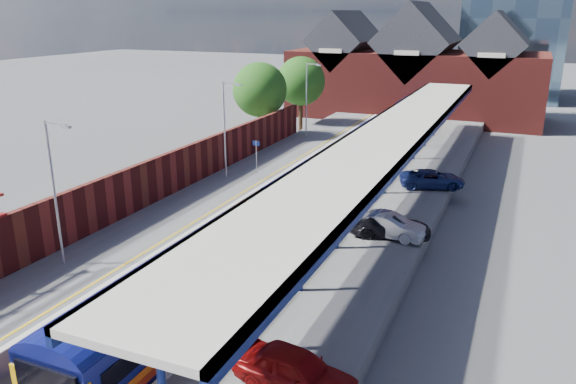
% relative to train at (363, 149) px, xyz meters
% --- Properties ---
extents(ground, '(240.00, 240.00, 0.00)m').
position_rel_train_xyz_m(ground, '(-1.49, -0.13, -2.12)').
color(ground, '#5B5B5E').
rests_on(ground, ground).
extents(ballast_bed, '(6.00, 76.00, 0.06)m').
position_rel_train_xyz_m(ballast_bed, '(-1.49, -10.13, -2.09)').
color(ballast_bed, '#473D33').
rests_on(ballast_bed, ground).
extents(rails, '(4.51, 76.00, 0.14)m').
position_rel_train_xyz_m(rails, '(-1.49, -10.13, -2.00)').
color(rails, slate).
rests_on(rails, ground).
extents(left_platform, '(5.00, 76.00, 1.00)m').
position_rel_train_xyz_m(left_platform, '(-6.99, -10.13, -1.62)').
color(left_platform, '#565659').
rests_on(left_platform, ground).
extents(right_platform, '(6.00, 76.00, 1.00)m').
position_rel_train_xyz_m(right_platform, '(4.51, -10.13, -1.62)').
color(right_platform, '#565659').
rests_on(right_platform, ground).
extents(coping_left, '(0.30, 76.00, 0.05)m').
position_rel_train_xyz_m(coping_left, '(-4.64, -10.13, -1.10)').
color(coping_left, silver).
rests_on(coping_left, left_platform).
extents(coping_right, '(0.30, 76.00, 0.05)m').
position_rel_train_xyz_m(coping_right, '(1.66, -10.13, -1.10)').
color(coping_right, silver).
rests_on(coping_right, right_platform).
extents(yellow_line, '(0.14, 76.00, 0.01)m').
position_rel_train_xyz_m(yellow_line, '(-5.24, -10.13, -1.12)').
color(yellow_line, yellow).
rests_on(yellow_line, left_platform).
extents(train, '(2.89, 65.91, 3.45)m').
position_rel_train_xyz_m(train, '(0.00, 0.00, 0.00)').
color(train, navy).
rests_on(train, ground).
extents(canopy, '(4.50, 52.00, 4.48)m').
position_rel_train_xyz_m(canopy, '(3.99, -8.18, 3.13)').
color(canopy, navy).
rests_on(canopy, right_platform).
extents(lamp_post_b, '(1.48, 0.18, 7.00)m').
position_rel_train_xyz_m(lamp_post_b, '(-7.86, -24.13, 2.87)').
color(lamp_post_b, '#A5A8AA').
rests_on(lamp_post_b, left_platform).
extents(lamp_post_c, '(1.48, 0.18, 7.00)m').
position_rel_train_xyz_m(lamp_post_c, '(-7.86, -8.13, 2.87)').
color(lamp_post_c, '#A5A8AA').
rests_on(lamp_post_c, left_platform).
extents(lamp_post_d, '(1.48, 0.18, 7.00)m').
position_rel_train_xyz_m(lamp_post_d, '(-7.86, 7.87, 2.87)').
color(lamp_post_d, '#A5A8AA').
rests_on(lamp_post_d, left_platform).
extents(platform_sign, '(0.55, 0.08, 2.50)m').
position_rel_train_xyz_m(platform_sign, '(-6.49, -6.13, 0.57)').
color(platform_sign, '#A5A8AA').
rests_on(platform_sign, left_platform).
extents(brick_wall, '(0.35, 50.00, 3.86)m').
position_rel_train_xyz_m(brick_wall, '(-9.59, -16.59, 0.33)').
color(brick_wall, maroon).
rests_on(brick_wall, left_platform).
extents(station_building, '(30.00, 12.12, 13.78)m').
position_rel_train_xyz_m(station_building, '(-1.49, 27.87, 3.33)').
color(station_building, maroon).
rests_on(station_building, ground).
extents(tree_near, '(5.20, 5.20, 8.10)m').
position_rel_train_xyz_m(tree_near, '(-11.84, 5.77, 3.23)').
color(tree_near, '#382314').
rests_on(tree_near, ground).
extents(tree_far, '(5.20, 5.20, 8.10)m').
position_rel_train_xyz_m(tree_far, '(-10.84, 13.77, 3.23)').
color(tree_far, '#382314').
rests_on(tree_far, ground).
extents(parked_car_red, '(4.38, 2.28, 1.42)m').
position_rel_train_xyz_m(parked_car_red, '(5.91, -28.47, -0.41)').
color(parked_car_red, maroon).
rests_on(parked_car_red, right_platform).
extents(parked_car_silver, '(4.09, 1.85, 1.30)m').
position_rel_train_xyz_m(parked_car_silver, '(5.61, -14.58, -0.47)').
color(parked_car_silver, silver).
rests_on(parked_car_silver, right_platform).
extents(parked_car_dark, '(4.65, 2.82, 1.26)m').
position_rel_train_xyz_m(parked_car_dark, '(5.64, -14.42, -0.49)').
color(parked_car_dark, black).
rests_on(parked_car_dark, right_platform).
extents(parked_car_blue, '(4.83, 3.34, 1.23)m').
position_rel_train_xyz_m(parked_car_blue, '(6.23, -4.57, -0.51)').
color(parked_car_blue, navy).
rests_on(parked_car_blue, right_platform).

